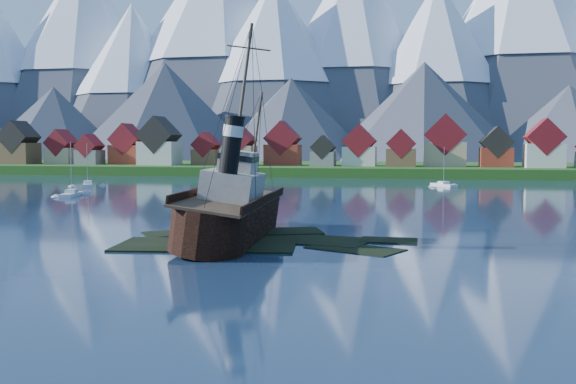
% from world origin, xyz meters
% --- Properties ---
extents(ground, '(1400.00, 1400.00, 0.00)m').
position_xyz_m(ground, '(0.00, 0.00, 0.00)').
color(ground, '#192C46').
rests_on(ground, ground).
extents(shoal, '(31.71, 21.24, 1.14)m').
position_xyz_m(shoal, '(1.78, 2.15, -0.35)').
color(shoal, black).
rests_on(shoal, ground).
extents(shore_bank, '(600.00, 80.00, 3.20)m').
position_xyz_m(shore_bank, '(0.00, 170.00, 0.00)').
color(shore_bank, '#184814').
rests_on(shore_bank, ground).
extents(seawall, '(600.00, 2.50, 2.00)m').
position_xyz_m(seawall, '(0.00, 132.00, 0.00)').
color(seawall, '#3F3D38').
rests_on(seawall, ground).
extents(town, '(250.96, 16.69, 17.30)m').
position_xyz_m(town, '(-33.12, 152.18, 8.99)').
color(town, maroon).
rests_on(town, ground).
extents(mountains, '(965.00, 340.00, 205.00)m').
position_xyz_m(mountains, '(-0.79, 481.26, 89.34)').
color(mountains, '#2D333D').
rests_on(mountains, ground).
extents(tugboat_wreck, '(7.03, 30.28, 23.99)m').
position_xyz_m(tugboat_wreck, '(-1.97, 4.10, 3.01)').
color(tugboat_wreck, black).
rests_on(tugboat_wreck, ground).
extents(sailboat_a, '(4.38, 9.50, 11.25)m').
position_xyz_m(sailboat_a, '(-49.65, 52.16, 0.25)').
color(sailboat_a, silver).
rests_on(sailboat_a, ground).
extents(sailboat_c, '(5.97, 8.52, 11.01)m').
position_xyz_m(sailboat_c, '(-62.08, 80.83, 0.25)').
color(sailboat_c, silver).
rests_on(sailboat_c, ground).
extents(sailboat_e, '(6.44, 8.60, 10.15)m').
position_xyz_m(sailboat_e, '(23.88, 98.18, 0.22)').
color(sailboat_e, silver).
rests_on(sailboat_e, ground).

